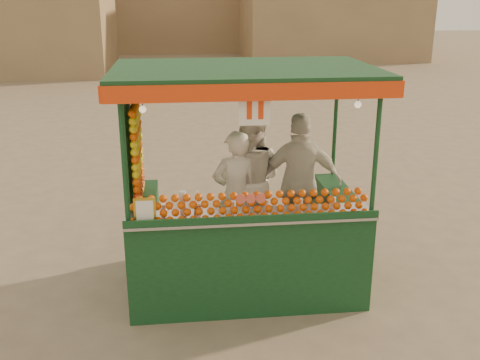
{
  "coord_description": "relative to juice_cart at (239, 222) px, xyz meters",
  "views": [
    {
      "loc": [
        -1.14,
        -5.99,
        3.34
      ],
      "look_at": [
        -0.46,
        0.02,
        1.31
      ],
      "focal_mm": 41.84,
      "sensor_mm": 36.0,
      "label": 1
    }
  ],
  "objects": [
    {
      "name": "vendor_middle",
      "position": [
        0.2,
        0.57,
        0.31
      ],
      "size": [
        1.0,
        0.88,
        1.72
      ],
      "rotation": [
        0.0,
        0.0,
        2.82
      ],
      "color": "silver",
      "rests_on": "ground"
    },
    {
      "name": "vendor_right",
      "position": [
        0.79,
        0.39,
        0.31
      ],
      "size": [
        1.04,
        0.52,
        1.72
      ],
      "rotation": [
        0.0,
        0.0,
        3.04
      ],
      "color": "silver",
      "rests_on": "ground"
    },
    {
      "name": "ground",
      "position": [
        0.49,
        0.13,
        -0.85
      ],
      "size": [
        90.0,
        90.0,
        0.0
      ],
      "primitive_type": "plane",
      "color": "brown",
      "rests_on": "ground"
    },
    {
      "name": "juice_cart",
      "position": [
        0.0,
        0.0,
        0.0
      ],
      "size": [
        2.85,
        1.85,
        2.59
      ],
      "color": "#0D321A",
      "rests_on": "ground"
    },
    {
      "name": "vendor_left",
      "position": [
        -0.01,
        0.31,
        0.23
      ],
      "size": [
        0.63,
        0.47,
        1.55
      ],
      "rotation": [
        0.0,
        0.0,
        3.34
      ],
      "color": "white",
      "rests_on": "ground"
    },
    {
      "name": "building_right",
      "position": [
        7.49,
        24.13,
        1.65
      ],
      "size": [
        9.0,
        6.0,
        5.0
      ],
      "primitive_type": "cube",
      "color": "#937954",
      "rests_on": "ground"
    }
  ]
}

